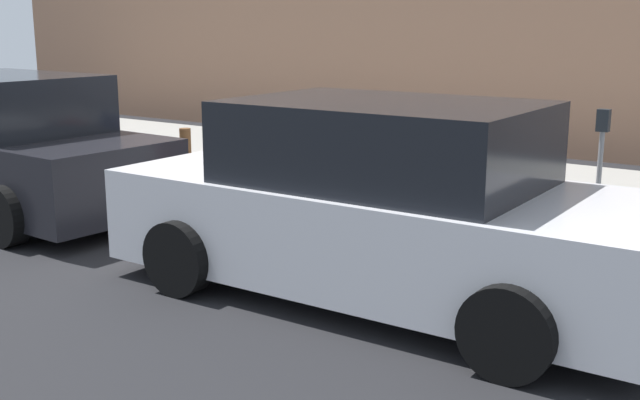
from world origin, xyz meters
The scene contains 13 objects.
ground_plane centered at (0.00, 0.00, 0.00)m, with size 40.00×40.00×0.00m, color black.
sidewalk_curb centered at (0.00, -2.50, 0.07)m, with size 18.00×5.00×0.14m, color #9E9B93.
suitcase_silver_0 centered at (-3.24, -0.75, 0.44)m, with size 0.49×0.24×0.82m.
suitcase_red_1 centered at (-2.68, -0.87, 0.43)m, with size 0.40×0.26×0.86m.
suitcase_black_2 centered at (-2.16, -0.89, 0.40)m, with size 0.44×0.27×0.80m.
suitcase_navy_3 centered at (-1.57, -0.85, 0.52)m, with size 0.50×0.19×0.97m.
suitcase_maroon_4 centered at (-1.00, -0.80, 0.49)m, with size 0.42×0.20×0.98m.
suitcase_teal_5 centered at (-0.48, -0.77, 0.50)m, with size 0.38×0.26×0.95m.
fire_hydrant centered at (0.20, -0.82, 0.54)m, with size 0.39×0.21×0.76m.
bollard_post centered at (0.89, -0.67, 0.50)m, with size 0.15×0.15×0.72m, color brown.
parking_meter centered at (-4.45, -1.07, 0.97)m, with size 0.12×0.09×1.27m.
parked_car_white_0 centered at (-3.45, 1.42, 0.76)m, with size 4.65×2.12×1.63m.
parked_car_charcoal_1 centered at (1.82, 1.42, 0.77)m, with size 4.54×2.09×1.64m.
Camera 1 is at (-6.61, 6.79, 2.23)m, focal length 44.02 mm.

